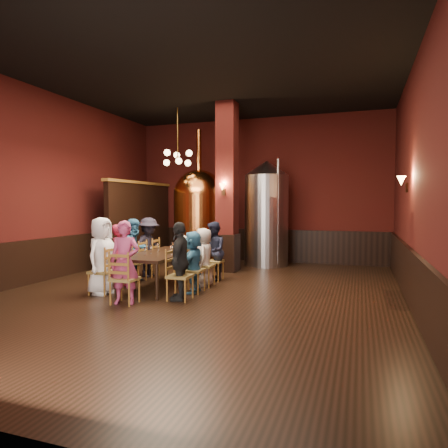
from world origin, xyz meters
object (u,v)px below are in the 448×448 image
(dining_table, at_px, (162,255))
(steel_vessel, at_px, (267,213))
(person_2, at_px, (135,250))
(rose_vase, at_px, (184,240))
(copper_kettle, at_px, (199,215))
(person_0, at_px, (102,256))
(person_1, at_px, (120,256))

(dining_table, bearing_deg, steel_vessel, 66.18)
(person_2, relative_size, rose_vase, 4.76)
(dining_table, bearing_deg, copper_kettle, 96.45)
(rose_vase, bearing_deg, dining_table, -93.06)
(person_2, distance_m, steel_vessel, 4.21)
(rose_vase, bearing_deg, person_0, -113.13)
(rose_vase, bearing_deg, person_1, -123.20)
(dining_table, bearing_deg, person_2, 158.78)
(person_1, xyz_separation_m, person_2, (-0.02, 0.66, 0.05))
(copper_kettle, bearing_deg, steel_vessel, 11.13)
(person_0, relative_size, copper_kettle, 0.39)
(person_2, xyz_separation_m, copper_kettle, (0.37, 3.02, 0.73))
(person_1, height_order, steel_vessel, steel_vessel)
(dining_table, distance_m, person_2, 0.91)
(person_2, distance_m, copper_kettle, 3.13)
(steel_vessel, bearing_deg, person_2, -124.53)
(person_1, bearing_deg, copper_kettle, -12.64)
(rose_vase, bearing_deg, person_2, -142.47)
(person_2, relative_size, copper_kettle, 0.37)
(person_0, distance_m, person_1, 0.68)
(person_1, height_order, rose_vase, person_1)
(copper_kettle, bearing_deg, rose_vase, -76.69)
(rose_vase, bearing_deg, steel_vessel, 62.14)
(steel_vessel, xyz_separation_m, rose_vase, (-1.43, -2.70, -0.58))
(person_0, distance_m, steel_vessel, 5.32)
(person_0, distance_m, person_2, 1.33)
(steel_vessel, distance_m, rose_vase, 3.11)
(steel_vessel, bearing_deg, rose_vase, -117.86)
(person_0, height_order, person_2, person_0)
(copper_kettle, xyz_separation_m, steel_vessel, (1.98, 0.39, 0.07))
(person_1, bearing_deg, person_0, 174.72)
(steel_vessel, height_order, rose_vase, steel_vessel)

